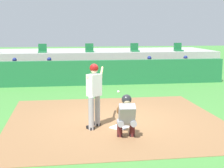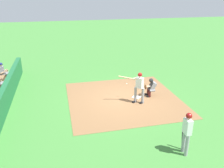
{
  "view_description": "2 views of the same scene",
  "coord_description": "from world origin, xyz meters",
  "px_view_note": "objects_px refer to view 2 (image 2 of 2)",
  "views": [
    {
      "loc": [
        -1.56,
        -9.86,
        2.77
      ],
      "look_at": [
        0.0,
        0.7,
        1.0
      ],
      "focal_mm": 54.79,
      "sensor_mm": 36.0,
      "label": 1
    },
    {
      "loc": [
        -12.1,
        3.55,
        5.94
      ],
      "look_at": [
        0.0,
        0.7,
        1.0
      ],
      "focal_mm": 37.81,
      "sensor_mm": 36.0,
      "label": 2
    }
  ],
  "objects_px": {
    "on_deck_batter": "(187,131)",
    "catcher_crouched": "(151,87)",
    "dugout_player_3": "(4,71)",
    "batter_at_plate": "(139,86)",
    "home_plate": "(136,97)"
  },
  "relations": [
    {
      "from": "on_deck_batter",
      "to": "catcher_crouched",
      "type": "bearing_deg",
      "value": -7.81
    },
    {
      "from": "dugout_player_3",
      "to": "batter_at_plate",
      "type": "bearing_deg",
      "value": -125.12
    },
    {
      "from": "home_plate",
      "to": "dugout_player_3",
      "type": "relative_size",
      "value": 0.34
    },
    {
      "from": "batter_at_plate",
      "to": "dugout_player_3",
      "type": "xyz_separation_m",
      "value": [
        5.64,
        8.02,
        -0.36
      ]
    },
    {
      "from": "catcher_crouched",
      "to": "batter_at_plate",
      "type": "bearing_deg",
      "value": 124.85
    },
    {
      "from": "batter_at_plate",
      "to": "home_plate",
      "type": "bearing_deg",
      "value": -10.6
    },
    {
      "from": "catcher_crouched",
      "to": "home_plate",
      "type": "bearing_deg",
      "value": 90.6
    },
    {
      "from": "on_deck_batter",
      "to": "dugout_player_3",
      "type": "height_order",
      "value": "on_deck_batter"
    },
    {
      "from": "batter_at_plate",
      "to": "dugout_player_3",
      "type": "relative_size",
      "value": 1.39
    },
    {
      "from": "batter_at_plate",
      "to": "on_deck_batter",
      "type": "height_order",
      "value": "batter_at_plate"
    },
    {
      "from": "catcher_crouched",
      "to": "dugout_player_3",
      "type": "bearing_deg",
      "value": 61.29
    },
    {
      "from": "home_plate",
      "to": "on_deck_batter",
      "type": "bearing_deg",
      "value": -178.54
    },
    {
      "from": "home_plate",
      "to": "on_deck_batter",
      "type": "height_order",
      "value": "on_deck_batter"
    },
    {
      "from": "batter_at_plate",
      "to": "dugout_player_3",
      "type": "bearing_deg",
      "value": 54.88
    },
    {
      "from": "on_deck_batter",
      "to": "dugout_player_3",
      "type": "distance_m",
      "value": 13.23
    }
  ]
}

